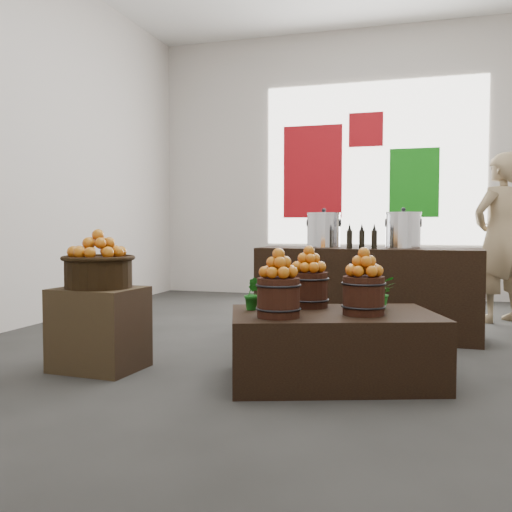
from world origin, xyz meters
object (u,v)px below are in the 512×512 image
(wicker_basket, at_px, (98,273))
(stock_pot_center, at_px, (403,231))
(display_table, at_px, (333,347))
(stock_pot_left, at_px, (324,231))
(shopper, at_px, (500,238))
(crate, at_px, (99,329))
(counter, at_px, (367,292))

(wicker_basket, distance_m, stock_pot_center, 2.85)
(stock_pot_center, bearing_deg, display_table, -102.96)
(stock_pot_left, bearing_deg, wicker_basket, -125.67)
(wicker_basket, height_order, shopper, shopper)
(display_table, height_order, stock_pot_left, stock_pot_left)
(crate, height_order, stock_pot_center, stock_pot_center)
(wicker_basket, bearing_deg, crate, 0.00)
(stock_pot_left, relative_size, stock_pot_center, 1.00)
(display_table, distance_m, counter, 1.73)
(wicker_basket, xyz_separation_m, stock_pot_left, (1.36, 1.89, 0.30))
(stock_pot_center, bearing_deg, stock_pot_left, 178.73)
(wicker_basket, xyz_separation_m, counter, (1.79, 1.88, -0.29))
(crate, relative_size, display_table, 0.44)
(display_table, height_order, counter, counter)
(display_table, height_order, stock_pot_center, stock_pot_center)
(display_table, xyz_separation_m, stock_pot_center, (0.39, 1.71, 0.78))
(display_table, distance_m, stock_pot_center, 1.92)
(counter, xyz_separation_m, stock_pot_center, (0.33, -0.01, 0.59))
(wicker_basket, bearing_deg, display_table, 5.30)
(crate, distance_m, wicker_basket, 0.42)
(shopper, bearing_deg, display_table, 25.18)
(display_table, distance_m, shopper, 3.35)
(counter, xyz_separation_m, shopper, (1.33, 1.25, 0.51))
(stock_pot_left, height_order, stock_pot_center, same)
(counter, height_order, stock_pot_left, stock_pot_left)
(stock_pot_left, relative_size, shopper, 0.17)
(display_table, bearing_deg, stock_pot_center, 58.42)
(wicker_basket, relative_size, display_table, 0.35)
(stock_pot_left, bearing_deg, crate, -125.67)
(crate, xyz_separation_m, stock_pot_center, (2.12, 1.87, 0.71))
(crate, bearing_deg, display_table, 5.30)
(display_table, bearing_deg, wicker_basket, 166.68)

